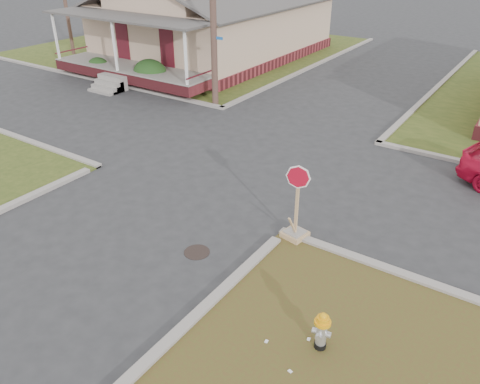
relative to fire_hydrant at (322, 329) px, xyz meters
The scene contains 10 objects.
ground 6.28m from the fire_hydrant, 165.16° to the left, with size 120.00×120.00×0.00m, color #2B2C2E.
verge_far_left 27.34m from the fire_hydrant, 134.18° to the left, with size 19.00×19.00×0.05m, color #344619.
curbs 8.97m from the fire_hydrant, 132.48° to the left, with size 80.00×40.00×0.12m, color gray, non-canonical shape.
manhole 4.03m from the fire_hydrant, 164.01° to the left, with size 0.64×0.64×0.01m, color black.
corner_house 24.39m from the fire_hydrant, 131.27° to the left, with size 10.10×15.50×5.30m.
tree_far_left 27.70m from the fire_hydrant, 150.51° to the left, with size 0.22×0.22×4.90m, color #402C25.
fire_hydrant is the anchor object (origin of this frame).
stop_sign 3.68m from the fire_hydrant, 125.51° to the left, with size 0.58×0.57×2.04m.
hedge_left 21.27m from the fire_hydrant, 149.57° to the left, with size 1.37×1.12×1.05m, color #1D3E16.
hedge_right 18.40m from the fire_hydrant, 143.23° to the left, with size 1.64×1.35×1.26m, color #1D3E16.
Camera 1 is at (8.32, -7.68, 6.88)m, focal length 35.00 mm.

